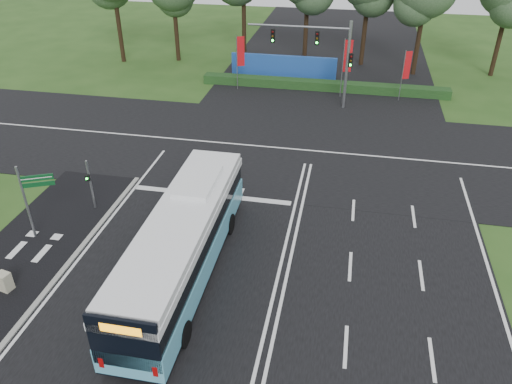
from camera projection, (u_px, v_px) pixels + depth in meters
ground at (282, 259)px, 24.54m from camera, size 120.00×120.00×0.00m
road_main at (282, 258)px, 24.53m from camera, size 20.00×120.00×0.04m
road_cross at (308, 151)px, 34.58m from camera, size 120.00×14.00×0.05m
bike_path at (17, 265)px, 24.08m from camera, size 5.00×18.00×0.06m
kerb_strip at (63, 271)px, 23.67m from camera, size 0.25×18.00×0.12m
city_bus at (183, 243)px, 22.58m from camera, size 2.84×12.86×3.69m
pedestrian_signal at (90, 183)px, 27.51m from camera, size 0.28×0.40×3.04m
street_sign at (31, 193)px, 24.77m from camera, size 1.50×0.74×4.18m
utility_cabinet at (5, 282)px, 22.38m from camera, size 0.66×0.59×0.95m
banner_flag_left at (240, 55)px, 43.57m from camera, size 0.66×0.32×4.82m
banner_flag_mid at (346, 60)px, 41.86m from camera, size 0.74×0.19×5.03m
banner_flag_right at (406, 68)px, 41.31m from camera, size 0.60×0.28×4.33m
traffic_light_gantry at (325, 50)px, 39.24m from camera, size 8.41×0.28×7.00m
hedge at (323, 86)px, 44.85m from camera, size 22.00×1.20×0.80m
blue_hoarding at (283, 67)px, 47.24m from camera, size 10.00×0.30×2.20m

